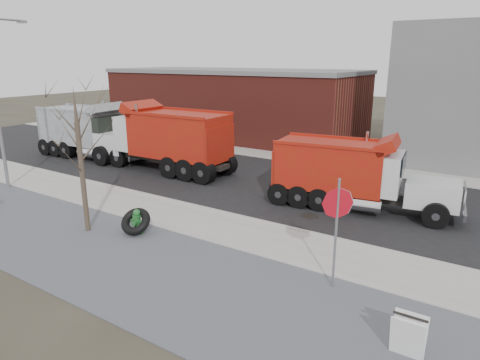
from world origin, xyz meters
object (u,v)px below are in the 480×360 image
Objects in this scene: dump_truck_red_a at (353,172)px; dump_truck_grey at (90,130)px; truck_tire at (136,221)px; stop_sign at (337,216)px; dump_truck_red_b at (163,137)px; sandwich_board at (408,336)px; fire_hydrant at (137,222)px.

dump_truck_grey reaches higher than dump_truck_red_a.
stop_sign is at bearing 2.56° from truck_tire.
dump_truck_red_b reaches higher than stop_sign.
truck_tire is 9.14m from dump_truck_red_b.
dump_truck_grey reaches higher than truck_tire.
dump_truck_red_b is (-15.05, 8.79, 1.39)m from sandwich_board.
stop_sign reaches higher than fire_hydrant.
fire_hydrant is at bearing 125.03° from dump_truck_red_b.
dump_truck_red_a reaches higher than truck_tire.
dump_truck_red_a is 10.90m from dump_truck_red_b.
dump_truck_grey is at bearing -0.66° from dump_truck_red_b.
truck_tire is 9.80m from sandwich_board.
dump_truck_red_a is 0.88× the size of dump_truck_red_b.
dump_truck_red_a is (5.51, 6.90, 1.11)m from truck_tire.
truck_tire is at bearing -89.83° from fire_hydrant.
dump_truck_red_b is (-5.38, 7.25, 1.42)m from truck_tire.
fire_hydrant is at bearing -136.98° from dump_truck_red_a.
dump_truck_grey is (-21.13, 8.67, 1.26)m from sandwich_board.
dump_truck_grey is at bearing 171.28° from dump_truck_red_a.
sandwich_board is 0.12× the size of dump_truck_red_a.
fire_hydrant is 0.12× the size of dump_truck_grey.
truck_tire is 0.42× the size of stop_sign.
dump_truck_grey is (-11.45, 7.14, 1.29)m from truck_tire.
dump_truck_red_a reaches higher than sandwich_board.
dump_truck_red_b is (-5.35, 7.17, 1.48)m from fire_hydrant.
dump_truck_red_b is 1.16× the size of dump_truck_grey.
dump_truck_grey is at bearing 148.06° from truck_tire.
dump_truck_red_b is at bearing 133.23° from stop_sign.
stop_sign is 0.35× the size of dump_truck_red_b.
fire_hydrant is at bearing 169.97° from sandwich_board.
truck_tire is 1.35× the size of sandwich_board.
dump_truck_red_b reaches higher than fire_hydrant.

